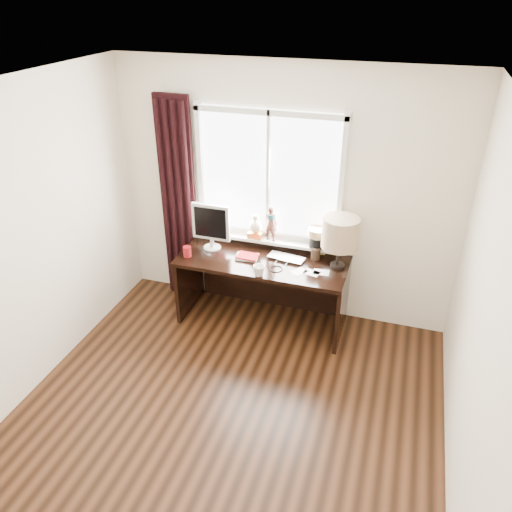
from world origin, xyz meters
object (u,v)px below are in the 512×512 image
(desk, at_px, (265,275))
(monitor, at_px, (211,224))
(laptop, at_px, (287,258))
(table_lamp, at_px, (340,233))
(red_cup, at_px, (187,251))
(mug, at_px, (259,270))

(desk, distance_m, monitor, 0.78)
(laptop, bearing_deg, table_lamp, 9.61)
(red_cup, bearing_deg, table_lamp, 9.55)
(red_cup, relative_size, desk, 0.06)
(desk, height_order, monitor, monitor)
(laptop, height_order, monitor, monitor)
(mug, relative_size, table_lamp, 0.21)
(laptop, relative_size, desk, 0.22)
(mug, height_order, desk, mug)
(laptop, xyz_separation_m, monitor, (-0.80, -0.01, 0.26))
(red_cup, distance_m, monitor, 0.37)
(red_cup, distance_m, table_lamp, 1.53)
(monitor, distance_m, table_lamp, 1.31)
(table_lamp, bearing_deg, monitor, -179.42)
(laptop, height_order, desk, laptop)
(desk, height_order, table_lamp, table_lamp)
(laptop, relative_size, mug, 3.31)
(laptop, relative_size, monitor, 0.75)
(table_lamp, bearing_deg, desk, 178.97)
(red_cup, distance_m, desk, 0.85)
(laptop, xyz_separation_m, red_cup, (-0.97, -0.24, 0.04))
(red_cup, bearing_deg, mug, -9.51)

